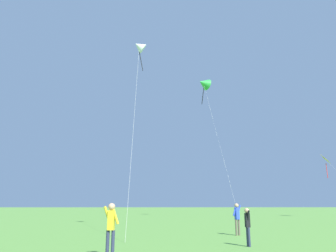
# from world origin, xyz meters

# --- Properties ---
(kite_green_small) EXTENTS (3.81, 7.75, 19.94)m
(kite_green_small) POSITION_xyz_m (3.66, 38.07, 18.95)
(kite_green_small) COLOR green
(kite_green_small) RESTS_ON ground_plane
(kite_yellow_diamond) EXTENTS (3.74, 8.61, 8.87)m
(kite_yellow_diamond) POSITION_xyz_m (21.62, 40.18, 7.58)
(kite_yellow_diamond) COLOR yellow
(kite_yellow_diamond) RESTS_ON ground_plane
(kite_white_distant) EXTENTS (1.31, 7.79, 14.49)m
(kite_white_distant) POSITION_xyz_m (-4.36, 17.70, 13.87)
(kite_white_distant) COLOR white
(kite_white_distant) RESTS_ON ground_plane
(person_foreground_watcher) EXTENTS (0.56, 0.30, 1.79)m
(person_foreground_watcher) POSITION_xyz_m (1.85, 13.89, 1.08)
(person_foreground_watcher) COLOR #665B4C
(person_foreground_watcher) RESTS_ON ground_plane
(person_in_red_shirt) EXTENTS (0.21, 0.51, 1.58)m
(person_in_red_shirt) POSITION_xyz_m (1.12, 8.97, 0.95)
(person_in_red_shirt) COLOR #2D3351
(person_in_red_shirt) RESTS_ON ground_plane
(person_in_blue_jacket) EXTENTS (0.58, 0.24, 1.78)m
(person_in_blue_jacket) POSITION_xyz_m (-4.32, 6.26, 1.07)
(person_in_blue_jacket) COLOR #2D3351
(person_in_blue_jacket) RESTS_ON ground_plane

